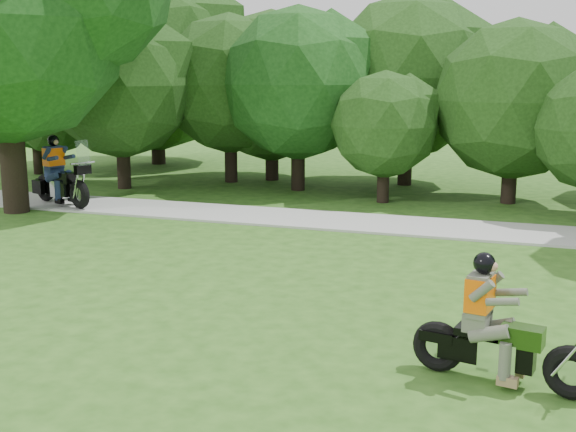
# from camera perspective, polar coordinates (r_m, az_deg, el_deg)

# --- Properties ---
(ground) EXTENTS (100.00, 100.00, 0.00)m
(ground) POSITION_cam_1_polar(r_m,az_deg,el_deg) (10.44, 2.50, -9.70)
(ground) COLOR #295418
(ground) RESTS_ON ground
(walkway) EXTENTS (60.00, 2.20, 0.06)m
(walkway) POSITION_cam_1_polar(r_m,az_deg,el_deg) (17.96, 9.72, -0.78)
(walkway) COLOR #ABABA5
(walkway) RESTS_ON ground
(tree_line) EXTENTS (39.95, 12.74, 7.86)m
(tree_line) POSITION_cam_1_polar(r_m,az_deg,el_deg) (23.57, 16.29, 10.24)
(tree_line) COLOR black
(tree_line) RESTS_ON ground
(chopper_motorcycle) EXTENTS (2.26, 0.83, 1.62)m
(chopper_motorcycle) POSITION_cam_1_polar(r_m,az_deg,el_deg) (9.20, 15.95, -9.11)
(chopper_motorcycle) COLOR black
(chopper_motorcycle) RESTS_ON ground
(touring_motorcycle) EXTENTS (2.45, 1.48, 1.96)m
(touring_motorcycle) POSITION_cam_1_polar(r_m,az_deg,el_deg) (21.35, -17.70, 2.77)
(touring_motorcycle) COLOR black
(touring_motorcycle) RESTS_ON walkway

